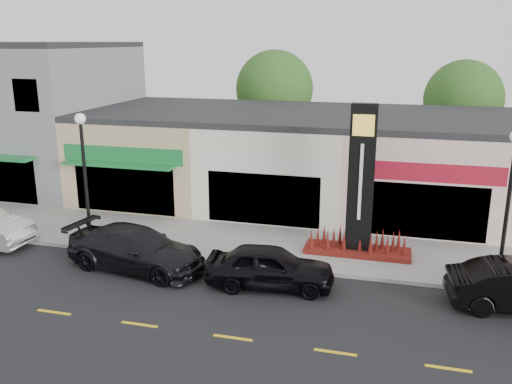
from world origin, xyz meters
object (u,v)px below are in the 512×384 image
lamp_west_near (84,166)px  car_black_sedan (270,267)px  pylon_sign (360,203)px  car_dark_sedan (136,249)px  lamp_east_near (509,194)px

lamp_west_near → car_black_sedan: bearing=-12.9°
lamp_west_near → pylon_sign: size_ratio=0.91×
car_dark_sedan → pylon_sign: bearing=-58.3°
car_dark_sedan → car_black_sedan: 5.29m
lamp_west_near → car_dark_sedan: bearing=-29.0°
lamp_east_near → pylon_sign: 5.42m
lamp_west_near → lamp_east_near: 16.00m
pylon_sign → car_black_sedan: (-2.74, -3.59, -1.51)m
car_dark_sedan → car_black_sedan: size_ratio=1.23×
lamp_east_near → pylon_sign: (-5.00, 1.70, -1.20)m
lamp_west_near → car_dark_sedan: size_ratio=1.00×
lamp_west_near → lamp_east_near: bearing=0.0°
lamp_east_near → car_black_sedan: lamp_east_near is taller
lamp_east_near → car_dark_sedan: 13.40m
lamp_east_near → pylon_sign: pylon_sign is taller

